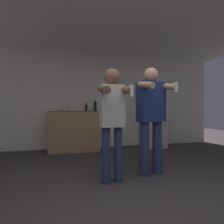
{
  "coord_description": "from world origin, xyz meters",
  "views": [
    {
      "loc": [
        -0.65,
        -1.39,
        0.99
      ],
      "look_at": [
        -0.1,
        0.96,
        0.98
      ],
      "focal_mm": 28.0,
      "sensor_mm": 36.0,
      "label": 1
    }
  ],
  "objects_px": {
    "refrigerator": "(152,118)",
    "bottle_short_whiskey": "(65,106)",
    "bottle_dark_rum": "(86,107)",
    "bottle_red_label": "(95,106)",
    "person_woman_foreground": "(112,113)",
    "person_man_side": "(151,114)"
  },
  "relations": [
    {
      "from": "refrigerator",
      "to": "bottle_red_label",
      "type": "relative_size",
      "value": 5.32
    },
    {
      "from": "bottle_red_label",
      "to": "person_woman_foreground",
      "type": "distance_m",
      "value": 2.19
    },
    {
      "from": "bottle_red_label",
      "to": "bottle_short_whiskey",
      "type": "relative_size",
      "value": 0.98
    },
    {
      "from": "bottle_red_label",
      "to": "bottle_short_whiskey",
      "type": "height_order",
      "value": "bottle_short_whiskey"
    },
    {
      "from": "person_man_side",
      "to": "bottle_short_whiskey",
      "type": "bearing_deg",
      "value": 123.97
    },
    {
      "from": "refrigerator",
      "to": "person_man_side",
      "type": "height_order",
      "value": "person_man_side"
    },
    {
      "from": "refrigerator",
      "to": "bottle_red_label",
      "type": "xyz_separation_m",
      "value": [
        -1.57,
        0.08,
        0.31
      ]
    },
    {
      "from": "bottle_red_label",
      "to": "refrigerator",
      "type": "bearing_deg",
      "value": -2.84
    },
    {
      "from": "person_woman_foreground",
      "to": "bottle_red_label",
      "type": "bearing_deg",
      "value": 88.35
    },
    {
      "from": "refrigerator",
      "to": "bottle_dark_rum",
      "type": "distance_m",
      "value": 1.83
    },
    {
      "from": "refrigerator",
      "to": "bottle_short_whiskey",
      "type": "relative_size",
      "value": 5.2
    },
    {
      "from": "bottle_short_whiskey",
      "to": "person_woman_foreground",
      "type": "height_order",
      "value": "person_woman_foreground"
    },
    {
      "from": "bottle_short_whiskey",
      "to": "person_woman_foreground",
      "type": "distance_m",
      "value": 2.29
    },
    {
      "from": "bottle_dark_rum",
      "to": "bottle_short_whiskey",
      "type": "relative_size",
      "value": 0.83
    },
    {
      "from": "bottle_red_label",
      "to": "bottle_dark_rum",
      "type": "bearing_deg",
      "value": -180.0
    },
    {
      "from": "bottle_dark_rum",
      "to": "refrigerator",
      "type": "bearing_deg",
      "value": -2.48
    },
    {
      "from": "bottle_dark_rum",
      "to": "person_woman_foreground",
      "type": "relative_size",
      "value": 0.16
    },
    {
      "from": "refrigerator",
      "to": "person_woman_foreground",
      "type": "distance_m",
      "value": 2.67
    },
    {
      "from": "bottle_red_label",
      "to": "bottle_short_whiskey",
      "type": "xyz_separation_m",
      "value": [
        -0.75,
        0.0,
        -0.0
      ]
    },
    {
      "from": "refrigerator",
      "to": "person_woman_foreground",
      "type": "bearing_deg",
      "value": -127.89
    },
    {
      "from": "refrigerator",
      "to": "person_woman_foreground",
      "type": "height_order",
      "value": "refrigerator"
    },
    {
      "from": "person_woman_foreground",
      "to": "refrigerator",
      "type": "bearing_deg",
      "value": 52.11
    }
  ]
}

